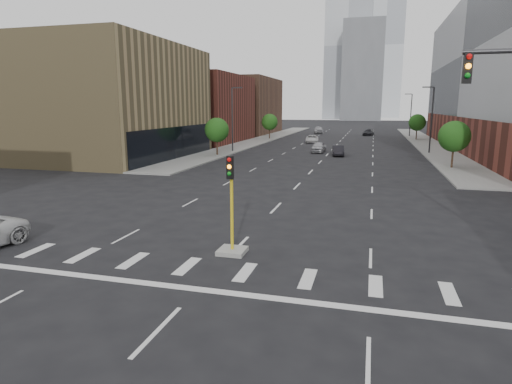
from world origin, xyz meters
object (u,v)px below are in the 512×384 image
at_px(car_mid_right, 338,151).
at_px(car_distant, 319,130).
at_px(median_traffic_signal, 232,232).
at_px(car_far_left, 312,139).
at_px(car_deep_right, 368,132).
at_px(car_near_left, 319,147).

height_order(car_mid_right, car_distant, car_distant).
relative_size(median_traffic_signal, car_far_left, 0.92).
xyz_separation_m(car_far_left, car_distant, (-2.18, 27.36, 0.19)).
distance_m(car_far_left, car_deep_right, 24.18).
bearing_deg(car_deep_right, car_near_left, -89.64).
distance_m(car_mid_right, car_deep_right, 42.26).
bearing_deg(median_traffic_signal, car_mid_right, 87.87).
bearing_deg(car_distant, car_mid_right, -86.56).
bearing_deg(car_near_left, car_distant, 99.58).
height_order(car_near_left, car_distant, car_distant).
bearing_deg(car_distant, median_traffic_signal, -92.12).
distance_m(car_mid_right, car_distant, 48.02).
xyz_separation_m(car_far_left, car_deep_right, (9.59, 22.20, 0.02)).
bearing_deg(median_traffic_signal, car_far_left, 94.46).
bearing_deg(car_distant, car_far_left, -92.06).
height_order(car_mid_right, car_far_left, car_mid_right).
distance_m(car_mid_right, car_far_left, 20.87).
bearing_deg(car_near_left, car_deep_right, 83.16).
bearing_deg(car_mid_right, car_near_left, 123.60).
relative_size(car_near_left, car_far_left, 0.90).
distance_m(median_traffic_signal, car_distant, 87.85).
relative_size(car_far_left, car_deep_right, 1.02).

